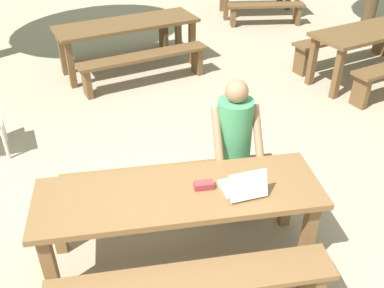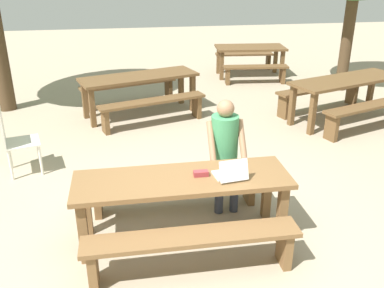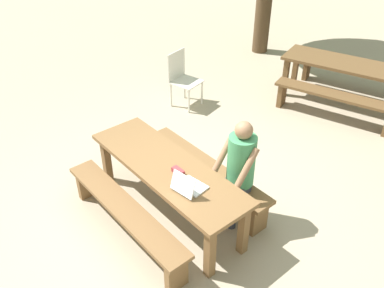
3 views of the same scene
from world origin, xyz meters
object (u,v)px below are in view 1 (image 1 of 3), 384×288
object	(u,v)px
picnic_table_front	(179,202)
small_pouch	(204,185)
picnic_table_mid	(127,29)
person_seated	(235,139)
picnic_table_rear	(379,35)
laptop	(243,186)

from	to	relation	value
picnic_table_front	small_pouch	xyz separation A→B (m)	(0.19, 0.01, 0.13)
picnic_table_front	picnic_table_mid	bearing A→B (deg)	93.21
person_seated	picnic_table_mid	world-z (taller)	person_seated
picnic_table_front	person_seated	size ratio (longest dim) A/B	1.67
picnic_table_front	picnic_table_rear	xyz separation A→B (m)	(3.39, 3.07, 0.05)
laptop	picnic_table_mid	distance (m)	4.14
laptop	small_pouch	xyz separation A→B (m)	(-0.28, 0.09, -0.03)
small_pouch	person_seated	bearing A→B (deg)	55.20
small_pouch	picnic_table_rear	world-z (taller)	picnic_table_rear
picnic_table_mid	picnic_table_rear	distance (m)	3.73
laptop	picnic_table_front	bearing A→B (deg)	-17.50
person_seated	picnic_table_rear	distance (m)	3.77
picnic_table_front	laptop	world-z (taller)	laptop
picnic_table_front	small_pouch	distance (m)	0.23
laptop	small_pouch	world-z (taller)	laptop
laptop	person_seated	xyz separation A→B (m)	(0.10, 0.64, -0.01)
laptop	person_seated	size ratio (longest dim) A/B	0.25
small_pouch	person_seated	distance (m)	0.67
small_pouch	picnic_table_rear	xyz separation A→B (m)	(3.20, 3.06, -0.08)
small_pouch	picnic_table_mid	world-z (taller)	small_pouch
picnic_table_front	small_pouch	bearing A→B (deg)	2.48
laptop	picnic_table_rear	xyz separation A→B (m)	(2.92, 3.15, -0.11)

